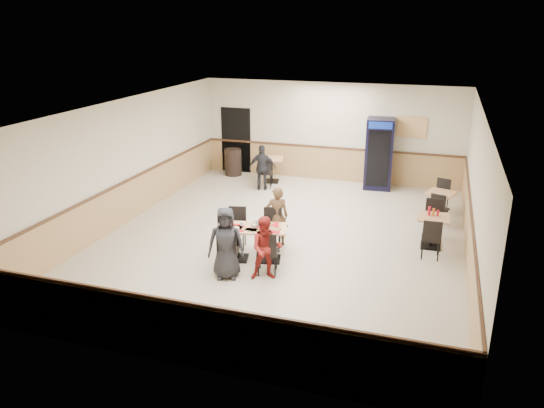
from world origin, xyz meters
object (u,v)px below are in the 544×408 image
(lone_diner, at_px, (262,168))
(side_table_far, at_px, (440,201))
(diner_woman_left, at_px, (226,243))
(diner_woman_right, at_px, (266,248))
(side_table_near, at_px, (432,227))
(pepsi_cooler, at_px, (379,154))
(trash_bin, at_px, (233,162))
(back_table, at_px, (271,166))
(main_table, at_px, (253,238))
(diner_man_opposite, at_px, (277,216))

(lone_diner, height_order, side_table_far, lone_diner)
(diner_woman_left, relative_size, diner_woman_right, 1.13)
(side_table_near, xyz_separation_m, pepsi_cooler, (-1.69, 4.06, 0.56))
(trash_bin, bearing_deg, back_table, -13.99)
(diner_woman_left, bearing_deg, diner_woman_right, -4.89)
(diner_woman_left, xyz_separation_m, side_table_far, (3.86, 4.67, -0.26))
(diner_woman_left, relative_size, lone_diner, 1.07)
(diner_woman_left, xyz_separation_m, pepsi_cooler, (2.04, 6.78, 0.32))
(pepsi_cooler, bearing_deg, side_table_near, -71.84)
(diner_woman_right, xyz_separation_m, back_table, (-1.91, 6.20, -0.13))
(main_table, xyz_separation_m, back_table, (-1.39, 5.48, 0.02))
(lone_diner, bearing_deg, side_table_far, 154.21)
(main_table, bearing_deg, diner_man_opposite, 62.10)
(diner_man_opposite, distance_m, side_table_near, 3.40)
(lone_diner, height_order, back_table, lone_diner)
(diner_woman_right, xyz_separation_m, lone_diner, (-1.91, 5.35, 0.04))
(lone_diner, xyz_separation_m, side_table_near, (4.89, -2.81, -0.19))
(diner_woman_right, xyz_separation_m, diner_man_opposite, (-0.29, 1.62, 0.04))
(pepsi_cooler, bearing_deg, diner_woman_right, -105.53)
(main_table, relative_size, trash_bin, 1.74)
(main_table, distance_m, side_table_far, 5.23)
(main_table, bearing_deg, pepsi_cooler, 59.38)
(side_table_far, relative_size, trash_bin, 0.93)
(main_table, relative_size, side_table_near, 2.07)
(diner_man_opposite, distance_m, trash_bin, 5.79)
(diner_woman_right, height_order, back_table, diner_woman_right)
(diner_man_opposite, height_order, side_table_far, diner_man_opposite)
(lone_diner, height_order, pepsi_cooler, pepsi_cooler)
(side_table_near, bearing_deg, side_table_far, 86.34)
(trash_bin, bearing_deg, diner_woman_left, -69.20)
(lone_diner, bearing_deg, diner_man_opposite, 97.41)
(diner_woman_right, distance_m, back_table, 6.49)
(main_table, xyz_separation_m, side_table_far, (3.63, 3.77, -0.03))
(main_table, distance_m, pepsi_cooler, 6.17)
(back_table, height_order, pepsi_cooler, pepsi_cooler)
(main_table, bearing_deg, diner_woman_left, -117.90)
(diner_man_opposite, bearing_deg, diner_woman_right, 80.76)
(diner_woman_left, distance_m, trash_bin, 7.21)
(lone_diner, xyz_separation_m, side_table_far, (5.01, -0.86, -0.22))
(side_table_far, bearing_deg, back_table, 161.13)
(diner_man_opposite, distance_m, back_table, 4.86)
(main_table, relative_size, diner_woman_right, 1.17)
(diner_woman_left, height_order, diner_man_opposite, diner_woman_left)
(lone_diner, distance_m, trash_bin, 1.86)
(main_table, bearing_deg, side_table_far, 32.59)
(diner_woman_right, bearing_deg, side_table_far, 34.42)
(diner_woman_left, relative_size, back_table, 1.71)
(diner_woman_left, bearing_deg, main_table, 57.22)
(diner_woman_right, distance_m, diner_man_opposite, 1.65)
(side_table_far, bearing_deg, main_table, -133.89)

